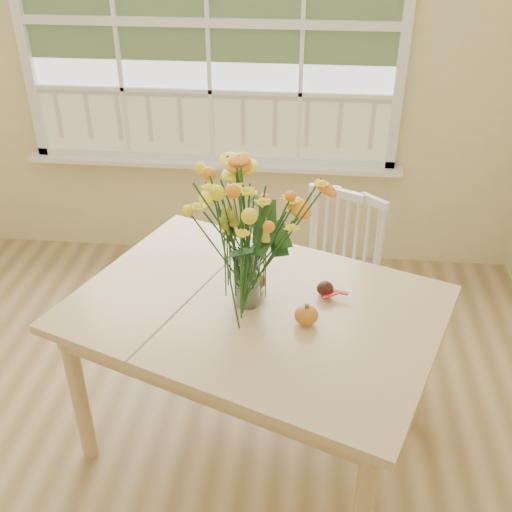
# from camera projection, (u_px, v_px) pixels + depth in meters

# --- Properties ---
(wall_back) EXTENTS (4.00, 0.02, 2.70)m
(wall_back) POSITION_uv_depth(u_px,v_px,m) (210.00, 57.00, 3.58)
(wall_back) COLOR beige
(wall_back) RESTS_ON floor
(window) EXTENTS (2.42, 0.12, 1.74)m
(window) POSITION_uv_depth(u_px,v_px,m) (207.00, 26.00, 3.45)
(window) COLOR silver
(window) RESTS_ON wall_back
(dining_table) EXTENTS (1.71, 1.48, 0.77)m
(dining_table) POSITION_uv_depth(u_px,v_px,m) (256.00, 323.00, 2.47)
(dining_table) COLOR tan
(dining_table) RESTS_ON floor
(windsor_chair) EXTENTS (0.55, 0.54, 0.90)m
(windsor_chair) POSITION_uv_depth(u_px,v_px,m) (336.00, 270.00, 3.12)
(windsor_chair) COLOR white
(windsor_chair) RESTS_ON floor
(flower_vase) EXTENTS (0.50, 0.50, 0.59)m
(flower_vase) POSITION_uv_depth(u_px,v_px,m) (246.00, 226.00, 2.25)
(flower_vase) COLOR white
(flower_vase) RESTS_ON dining_table
(pumpkin) EXTENTS (0.09, 0.09, 0.07)m
(pumpkin) POSITION_uv_depth(u_px,v_px,m) (306.00, 316.00, 2.30)
(pumpkin) COLOR #C35C16
(pumpkin) RESTS_ON dining_table
(turkey_figurine) EXTENTS (0.12, 0.11, 0.12)m
(turkey_figurine) POSITION_uv_depth(u_px,v_px,m) (255.00, 280.00, 2.48)
(turkey_figurine) COLOR #CCB78C
(turkey_figurine) RESTS_ON dining_table
(dark_gourd) EXTENTS (0.12, 0.07, 0.06)m
(dark_gourd) POSITION_uv_depth(u_px,v_px,m) (325.00, 289.00, 2.46)
(dark_gourd) COLOR #38160F
(dark_gourd) RESTS_ON dining_table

